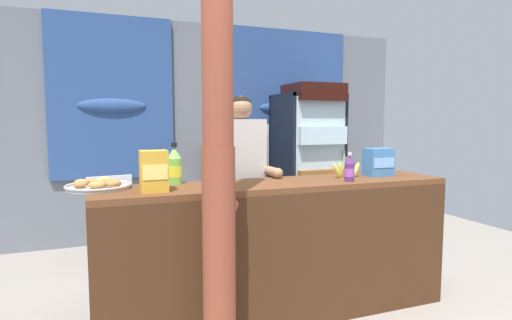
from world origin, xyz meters
TOP-DOWN VIEW (x-y plane):
  - ground_plane at (0.00, 1.10)m, footprint 7.17×7.17m
  - back_wall_curtained at (0.01, 2.81)m, footprint 5.13×0.22m
  - stall_counter at (-0.06, 0.42)m, footprint 2.50×0.52m
  - timber_post at (-0.62, 0.08)m, footprint 0.21×0.19m
  - drink_fridge at (1.10, 2.27)m, footprint 0.70×0.75m
  - bottle_shelf_rack at (0.15, 2.53)m, footprint 0.48×0.28m
  - plastic_lawn_chair at (-1.14, 1.96)m, footprint 0.50×0.50m
  - shopkeeper at (-0.20, 0.96)m, footprint 0.48×0.42m
  - soda_bottle_lime_soda at (-0.76, 0.70)m, footprint 0.10×0.10m
  - soda_bottle_grape_soda at (0.42, 0.38)m, footprint 0.07×0.07m
  - snack_box_choco_powder at (-0.93, 0.44)m, footprint 0.16×0.14m
  - snack_box_biscuit at (0.80, 0.55)m, footprint 0.20×0.15m
  - pastry_tray at (-1.25, 0.66)m, footprint 0.40×0.40m
  - banana_bunch at (0.52, 0.57)m, footprint 0.26×0.06m

SIDE VIEW (x-z plane):
  - ground_plane at x=0.00m, z-range 0.00..0.00m
  - plastic_lawn_chair at x=-1.14m, z-range 0.06..0.92m
  - stall_counter at x=-0.06m, z-range 0.10..1.06m
  - bottle_shelf_rack at x=0.15m, z-range 0.02..1.19m
  - pastry_tray at x=-1.25m, z-range 0.95..1.02m
  - shopkeeper at x=-0.20m, z-range 0.20..1.78m
  - drink_fridge at x=1.10m, z-range 0.09..1.91m
  - banana_bunch at x=0.52m, z-range 0.94..1.10m
  - soda_bottle_grape_soda at x=0.42m, z-range 0.94..1.15m
  - snack_box_biscuit at x=0.80m, z-range 0.96..1.18m
  - soda_bottle_lime_soda at x=-0.76m, z-range 0.94..1.22m
  - snack_box_choco_powder at x=-0.93m, z-range 0.96..1.21m
  - timber_post at x=-0.62m, z-range -0.05..2.44m
  - back_wall_curtained at x=0.01m, z-range 0.05..2.58m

